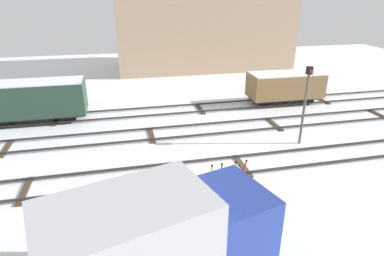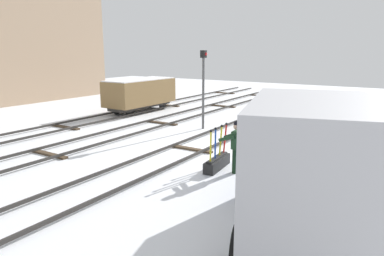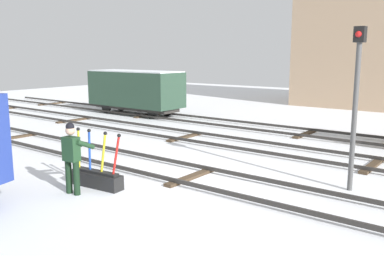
% 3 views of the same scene
% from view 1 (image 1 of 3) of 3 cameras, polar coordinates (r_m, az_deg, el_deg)
% --- Properties ---
extents(ground_plane, '(60.00, 60.00, 0.00)m').
position_cam_1_polar(ground_plane, '(14.43, 8.83, -6.70)').
color(ground_plane, white).
extents(track_main_line, '(44.00, 1.94, 0.18)m').
position_cam_1_polar(track_main_line, '(14.37, 8.85, -6.32)').
color(track_main_line, '#2D2B28').
rests_on(track_main_line, ground_plane).
extents(track_siding_near, '(44.00, 1.94, 0.18)m').
position_cam_1_polar(track_siding_near, '(17.87, 4.15, -0.07)').
color(track_siding_near, '#2D2B28').
rests_on(track_siding_near, ground_plane).
extents(track_siding_far, '(44.00, 1.94, 0.18)m').
position_cam_1_polar(track_siding_far, '(21.01, 1.44, 3.56)').
color(track_siding_far, '#2D2B28').
rests_on(track_siding_far, ground_plane).
extents(switch_lever_frame, '(1.62, 0.51, 1.45)m').
position_cam_1_polar(switch_lever_frame, '(12.26, 5.85, -10.96)').
color(switch_lever_frame, black).
rests_on(switch_lever_frame, ground_plane).
extents(rail_worker, '(0.58, 0.68, 1.71)m').
position_cam_1_polar(rail_worker, '(11.35, 7.01, -9.77)').
color(rail_worker, black).
rests_on(rail_worker, ground_plane).
extents(delivery_truck, '(5.80, 3.61, 3.02)m').
position_cam_1_polar(delivery_truck, '(8.02, -5.85, -19.41)').
color(delivery_truck, navy).
rests_on(delivery_truck, ground_plane).
extents(signal_post, '(0.24, 0.32, 3.89)m').
position_cam_1_polar(signal_post, '(16.39, 19.35, 4.99)').
color(signal_post, '#4C4C4C').
rests_on(signal_post, ground_plane).
extents(apartment_building, '(16.90, 7.08, 10.79)m').
position_cam_1_polar(apartment_building, '(32.89, 1.97, 19.98)').
color(apartment_building, tan).
rests_on(apartment_building, ground_plane).
extents(freight_car_far_end, '(5.51, 2.02, 2.40)m').
position_cam_1_polar(freight_car_far_end, '(20.63, -25.86, 4.58)').
color(freight_car_far_end, '#2D2B28').
rests_on(freight_car_far_end, ground_plane).
extents(freight_car_back_track, '(4.93, 2.09, 2.10)m').
position_cam_1_polar(freight_car_back_track, '(22.78, 16.08, 7.16)').
color(freight_car_back_track, '#2D2B28').
rests_on(freight_car_back_track, ground_plane).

